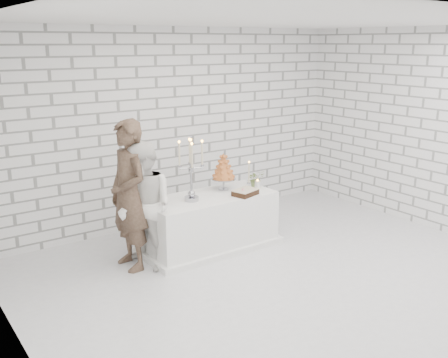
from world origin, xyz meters
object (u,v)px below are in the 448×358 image
groom (129,196)px  croquembouche (224,171)px  bride (145,207)px  cake_table (210,222)px  candelabra (191,170)px

groom → croquembouche: 1.49m
groom → bride: 0.24m
cake_table → croquembouche: croquembouche is taller
candelabra → croquembouche: bearing=15.6°
groom → bride: bearing=45.3°
cake_table → bride: (-1.01, -0.08, 0.43)m
candelabra → groom: bearing=173.8°
groom → candelabra: groom is taller
cake_table → candelabra: (-0.31, -0.04, 0.79)m
bride → croquembouche: 1.38m
cake_table → croquembouche: (0.33, 0.14, 0.64)m
groom → candelabra: (0.85, -0.09, 0.22)m
bride → cake_table: bearing=79.9°
groom → bride: size_ratio=1.17×
cake_table → candelabra: bearing=-173.0°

